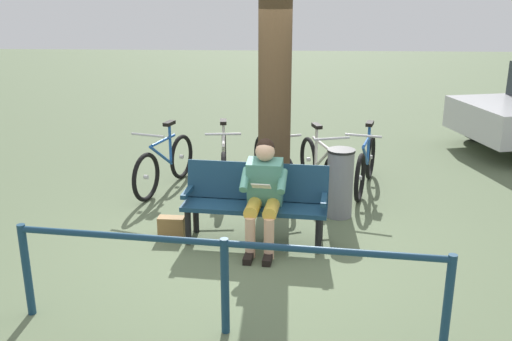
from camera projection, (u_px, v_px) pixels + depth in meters
name	position (u px, v px, depth m)	size (l,w,h in m)	color
ground_plane	(250.00, 249.00, 6.36)	(40.00, 40.00, 0.00)	#566647
bench	(256.00, 197.00, 6.46)	(1.64, 0.64, 0.87)	navy
person_reading	(264.00, 189.00, 6.24)	(0.52, 0.79, 1.20)	#4C8C7A
handbag	(172.00, 227.00, 6.64)	(0.30, 0.14, 0.24)	olive
tree_trunk	(275.00, 56.00, 6.91)	(0.40, 0.40, 3.91)	#4C3823
litter_bin	(340.00, 183.00, 7.14)	(0.34, 0.34, 0.86)	slate
bicycle_silver	(366.00, 165.00, 8.11)	(0.60, 1.63, 0.94)	black
bicycle_green	(320.00, 168.00, 7.98)	(0.61, 1.63, 0.94)	black
bicycle_orange	(273.00, 166.00, 8.08)	(0.69, 1.60, 0.94)	black
bicycle_black	(224.00, 163.00, 8.21)	(0.48, 1.68, 0.94)	black
bicycle_blue	(165.00, 164.00, 8.13)	(0.64, 1.62, 0.94)	black
railing_fence	(225.00, 267.00, 4.66)	(3.54, 0.46, 0.85)	navy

